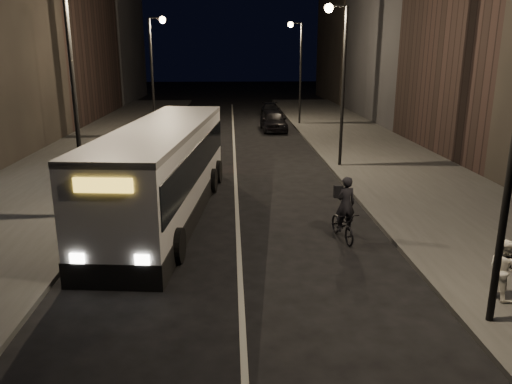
{
  "coord_description": "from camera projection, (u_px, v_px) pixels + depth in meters",
  "views": [
    {
      "loc": [
        -0.2,
        -13.8,
        6.04
      ],
      "look_at": [
        0.61,
        2.18,
        1.5
      ],
      "focal_mm": 35.0,
      "sensor_mm": 36.0,
      "label": 1
    }
  ],
  "objects": [
    {
      "name": "car_far",
      "position": [
        271.0,
        110.0,
        47.24
      ],
      "size": [
        1.84,
        4.29,
        1.23
      ],
      "primitive_type": "imported",
      "rotation": [
        0.0,
        0.0,
        -0.03
      ],
      "color": "black",
      "rests_on": "ground"
    },
    {
      "name": "car_mid",
      "position": [
        191.0,
        114.0,
        43.21
      ],
      "size": [
        1.62,
        4.4,
        1.44
      ],
      "primitive_type": "imported",
      "rotation": [
        0.0,
        0.0,
        3.16
      ],
      "color": "#343436",
      "rests_on": "ground"
    },
    {
      "name": "streetlight_right_far",
      "position": [
        298.0,
        59.0,
        40.62
      ],
      "size": [
        1.2,
        0.44,
        8.12
      ],
      "color": "black",
      "rests_on": "sidewalk_right"
    },
    {
      "name": "sidewalk_left",
      "position": [
        83.0,
        161.0,
        27.93
      ],
      "size": [
        7.0,
        70.0,
        0.16
      ],
      "primitive_type": "cube",
      "color": "#353532",
      "rests_on": "ground"
    },
    {
      "name": "streetlight_right_mid",
      "position": [
        339.0,
        65.0,
        25.25
      ],
      "size": [
        1.2,
        0.44,
        8.12
      ],
      "color": "black",
      "rests_on": "sidewalk_right"
    },
    {
      "name": "car_near",
      "position": [
        274.0,
        121.0,
        38.83
      ],
      "size": [
        2.01,
        4.69,
        1.58
      ],
      "primitive_type": "imported",
      "rotation": [
        0.0,
        0.0,
        0.03
      ],
      "color": "black",
      "rests_on": "ground"
    },
    {
      "name": "ground",
      "position": [
        239.0,
        260.0,
        14.92
      ],
      "size": [
        180.0,
        180.0,
        0.0
      ],
      "primitive_type": "plane",
      "color": "black",
      "rests_on": "ground"
    },
    {
      "name": "city_bus",
      "position": [
        164.0,
        167.0,
        18.62
      ],
      "size": [
        4.01,
        12.92,
        3.43
      ],
      "rotation": [
        0.0,
        0.0,
        -0.1
      ],
      "color": "silver",
      "rests_on": "ground"
    },
    {
      "name": "streetlight_left_far",
      "position": [
        155.0,
        61.0,
        34.33
      ],
      "size": [
        1.2,
        0.44,
        8.12
      ],
      "color": "black",
      "rests_on": "sidewalk_left"
    },
    {
      "name": "cyclist_on_bicycle",
      "position": [
        344.0,
        219.0,
        16.35
      ],
      "size": [
        0.93,
        1.98,
        2.19
      ],
      "rotation": [
        0.0,
        0.0,
        0.15
      ],
      "color": "black",
      "rests_on": "ground"
    },
    {
      "name": "pedestrian_woman",
      "position": [
        503.0,
        269.0,
        12.13
      ],
      "size": [
        0.75,
        0.86,
        1.52
      ],
      "primitive_type": "imported",
      "rotation": [
        0.0,
        0.0,
        1.83
      ],
      "color": "white",
      "rests_on": "sidewalk_right"
    },
    {
      "name": "sidewalk_right",
      "position": [
        382.0,
        158.0,
        28.76
      ],
      "size": [
        7.0,
        70.0,
        0.16
      ],
      "primitive_type": "cube",
      "color": "#353532",
      "rests_on": "ground"
    },
    {
      "name": "streetlight_right_near",
      "position": [
        510.0,
        86.0,
        9.87
      ],
      "size": [
        1.2,
        0.44,
        8.12
      ],
      "color": "black",
      "rests_on": "sidewalk_right"
    },
    {
      "name": "streetlight_left_near",
      "position": [
        80.0,
        71.0,
        17.04
      ],
      "size": [
        1.2,
        0.44,
        8.12
      ],
      "color": "black",
      "rests_on": "sidewalk_left"
    }
  ]
}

